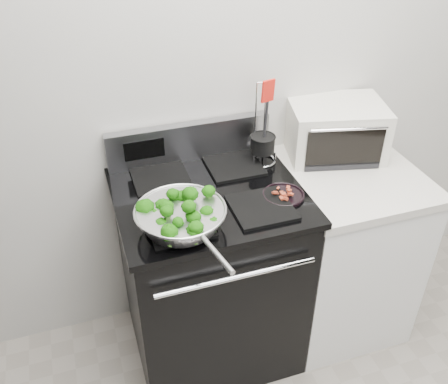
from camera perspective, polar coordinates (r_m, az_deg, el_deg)
name	(u,v)px	position (r m, az deg, el deg)	size (l,w,h in m)	color
back_wall	(250,66)	(2.29, 2.98, 14.17)	(4.00, 0.02, 2.70)	beige
gas_range	(210,273)	(2.40, -1.56, -9.24)	(0.79, 0.69, 1.13)	black
counter	(339,248)	(2.63, 12.96, -6.24)	(0.62, 0.68, 0.92)	white
skillet	(181,216)	(1.89, -4.94, -2.79)	(0.35, 0.55, 0.08)	silver
broccoli_pile	(180,212)	(1.88, -5.00, -2.27)	(0.28, 0.28, 0.10)	#093104
bacon_plate	(284,193)	(2.09, 6.82, -0.12)	(0.18, 0.18, 0.04)	black
utensil_holder	(262,148)	(2.29, 4.41, 5.01)	(0.13, 0.13, 0.40)	silver
toaster_oven	(335,129)	(2.45, 12.59, 7.03)	(0.50, 0.42, 0.25)	silver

